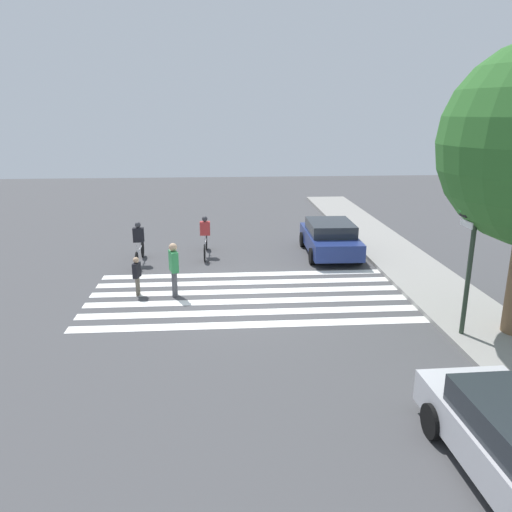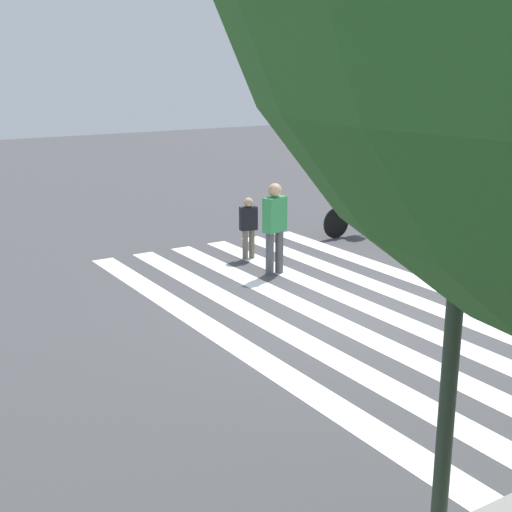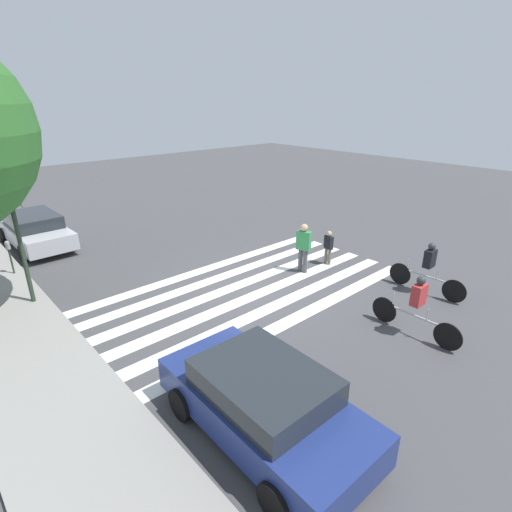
{
  "view_description": "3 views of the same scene",
  "coord_description": "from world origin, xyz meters",
  "px_view_note": "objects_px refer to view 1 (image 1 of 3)",
  "views": [
    {
      "loc": [
        14.88,
        -0.77,
        5.68
      ],
      "look_at": [
        -1.16,
        0.38,
        0.99
      ],
      "focal_mm": 35.0,
      "sensor_mm": 36.0,
      "label": 1
    },
    {
      "loc": [
        7.01,
        8.54,
        3.89
      ],
      "look_at": [
        1.18,
        -0.73,
        0.91
      ],
      "focal_mm": 50.0,
      "sensor_mm": 36.0,
      "label": 2
    },
    {
      "loc": [
        -8.61,
        7.47,
        5.73
      ],
      "look_at": [
        -0.06,
        -0.23,
        1.09
      ],
      "focal_mm": 28.0,
      "sensor_mm": 36.0,
      "label": 3
    }
  ],
  "objects_px": {
    "cyclist_near_curb": "(139,242)",
    "car_parked_far_curb": "(330,238)",
    "pedestrian_adult_blue_shirt": "(137,274)",
    "pedestrian_adult_yellow_jacket": "(174,266)",
    "traffic_light": "(469,226)",
    "cyclist_far_lane": "(205,235)"
  },
  "relations": [
    {
      "from": "traffic_light",
      "to": "pedestrian_adult_blue_shirt",
      "type": "height_order",
      "value": "traffic_light"
    },
    {
      "from": "traffic_light",
      "to": "pedestrian_adult_yellow_jacket",
      "type": "distance_m",
      "value": 8.61
    },
    {
      "from": "pedestrian_adult_yellow_jacket",
      "to": "car_parked_far_curb",
      "type": "relative_size",
      "value": 0.41
    },
    {
      "from": "pedestrian_adult_blue_shirt",
      "to": "cyclist_near_curb",
      "type": "relative_size",
      "value": 0.52
    },
    {
      "from": "pedestrian_adult_blue_shirt",
      "to": "car_parked_far_curb",
      "type": "distance_m",
      "value": 8.27
    },
    {
      "from": "pedestrian_adult_blue_shirt",
      "to": "cyclist_far_lane",
      "type": "distance_m",
      "value": 4.86
    },
    {
      "from": "traffic_light",
      "to": "car_parked_far_curb",
      "type": "height_order",
      "value": "traffic_light"
    },
    {
      "from": "traffic_light",
      "to": "pedestrian_adult_yellow_jacket",
      "type": "height_order",
      "value": "traffic_light"
    },
    {
      "from": "pedestrian_adult_yellow_jacket",
      "to": "traffic_light",
      "type": "bearing_deg",
      "value": 46.63
    },
    {
      "from": "cyclist_near_curb",
      "to": "car_parked_far_curb",
      "type": "relative_size",
      "value": 0.58
    },
    {
      "from": "traffic_light",
      "to": "car_parked_far_curb",
      "type": "distance_m",
      "value": 8.48
    },
    {
      "from": "cyclist_near_curb",
      "to": "traffic_light",
      "type": "bearing_deg",
      "value": 50.36
    },
    {
      "from": "pedestrian_adult_yellow_jacket",
      "to": "car_parked_far_curb",
      "type": "height_order",
      "value": "pedestrian_adult_yellow_jacket"
    },
    {
      "from": "cyclist_near_curb",
      "to": "car_parked_far_curb",
      "type": "xyz_separation_m",
      "value": [
        -0.73,
        7.57,
        -0.16
      ]
    },
    {
      "from": "pedestrian_adult_blue_shirt",
      "to": "cyclist_near_curb",
      "type": "height_order",
      "value": "cyclist_near_curb"
    },
    {
      "from": "pedestrian_adult_blue_shirt",
      "to": "car_parked_far_curb",
      "type": "relative_size",
      "value": 0.3
    },
    {
      "from": "traffic_light",
      "to": "cyclist_far_lane",
      "type": "xyz_separation_m",
      "value": [
        -8.21,
        -6.68,
        -2.12
      ]
    },
    {
      "from": "cyclist_near_curb",
      "to": "cyclist_far_lane",
      "type": "xyz_separation_m",
      "value": [
        -0.93,
        2.5,
        -0.0
      ]
    },
    {
      "from": "pedestrian_adult_blue_shirt",
      "to": "cyclist_near_curb",
      "type": "bearing_deg",
      "value": -159.36
    },
    {
      "from": "cyclist_near_curb",
      "to": "car_parked_far_curb",
      "type": "distance_m",
      "value": 7.61
    },
    {
      "from": "pedestrian_adult_yellow_jacket",
      "to": "car_parked_far_curb",
      "type": "xyz_separation_m",
      "value": [
        -4.36,
        5.93,
        -0.27
      ]
    },
    {
      "from": "traffic_light",
      "to": "pedestrian_adult_blue_shirt",
      "type": "bearing_deg",
      "value": -113.53
    }
  ]
}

